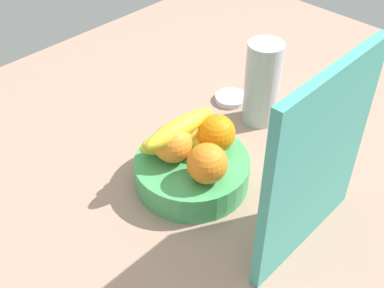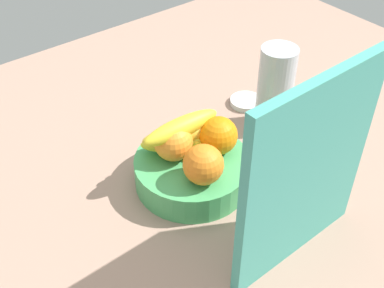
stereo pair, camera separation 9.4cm
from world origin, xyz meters
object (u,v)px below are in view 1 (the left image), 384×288
object	(u,v)px
orange_front_right	(216,133)
jar_lid	(231,98)
orange_front_left	(207,163)
cutting_board	(317,164)
banana_bunch	(181,135)
orange_center	(173,143)
fruit_bowl	(192,171)
thermos_tumbler	(262,83)

from	to	relation	value
orange_front_right	jar_lid	xyz separation A→B (cm)	(-21.66, -14.02, -9.18)
orange_front_left	cutting_board	size ratio (longest dim) A/B	0.21
orange_front_left	banana_bunch	bearing A→B (deg)	-103.49
orange_center	banana_bunch	size ratio (longest dim) A/B	0.42
orange_center	jar_lid	xyz separation A→B (cm)	(-29.77, -10.23, -9.18)
banana_bunch	cutting_board	bearing A→B (deg)	96.50
fruit_bowl	orange_front_left	world-z (taller)	orange_front_left
fruit_bowl	jar_lid	size ratio (longest dim) A/B	2.92
thermos_tumbler	jar_lid	size ratio (longest dim) A/B	2.53
thermos_tumbler	orange_front_left	bearing A→B (deg)	18.18
fruit_bowl	orange_center	xyz separation A→B (cm)	(2.30, -2.94, 6.84)
orange_front_left	orange_center	bearing A→B (deg)	-87.38
orange_front_right	jar_lid	world-z (taller)	orange_front_right
jar_lid	cutting_board	bearing A→B (deg)	57.27
orange_front_right	banana_bunch	size ratio (longest dim) A/B	0.42
orange_front_right	banana_bunch	bearing A→B (deg)	-35.54
banana_bunch	orange_front_right	bearing A→B (deg)	144.46
banana_bunch	thermos_tumbler	size ratio (longest dim) A/B	0.91
orange_front_right	orange_front_left	bearing A→B (deg)	32.36
cutting_board	jar_lid	distance (cm)	47.84
banana_bunch	fruit_bowl	bearing A→B (deg)	85.90
orange_front_right	fruit_bowl	bearing A→B (deg)	-8.33
banana_bunch	cutting_board	distance (cm)	28.74
jar_lid	thermos_tumbler	bearing A→B (deg)	83.13
fruit_bowl	orange_front_right	size ratio (longest dim) A/B	3.00
orange_front_left	thermos_tumbler	distance (cm)	29.70
fruit_bowl	orange_front_right	xyz separation A→B (cm)	(-5.81, 0.85, 6.84)
orange_front_left	banana_bunch	world-z (taller)	banana_bunch
banana_bunch	thermos_tumbler	bearing A→B (deg)	-179.16
orange_center	cutting_board	size ratio (longest dim) A/B	0.21
orange_front_left	orange_front_right	xyz separation A→B (cm)	(-7.72, -4.89, 0.00)
orange_front_right	banana_bunch	distance (cm)	6.88
fruit_bowl	orange_front_left	distance (cm)	9.14
orange_center	cutting_board	distance (cm)	29.03
orange_center	banana_bunch	world-z (taller)	banana_bunch
orange_front_right	orange_center	bearing A→B (deg)	-25.05
fruit_bowl	orange_front_left	bearing A→B (deg)	71.63
banana_bunch	thermos_tumbler	world-z (taller)	thermos_tumbler
orange_front_left	thermos_tumbler	xyz separation A→B (cm)	(-28.21, -9.27, 0.14)
orange_front_left	jar_lid	world-z (taller)	orange_front_left
orange_center	jar_lid	distance (cm)	32.79
banana_bunch	jar_lid	world-z (taller)	banana_bunch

